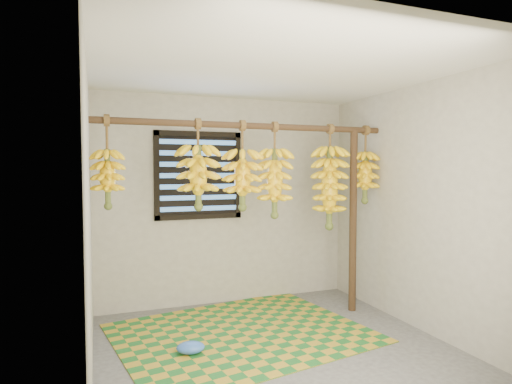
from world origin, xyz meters
name	(u,v)px	position (x,y,z in m)	size (l,w,h in m)	color
floor	(278,352)	(0.00, 0.00, -0.01)	(3.00, 3.00, 0.01)	#474747
ceiling	(279,69)	(0.00, 0.00, 2.40)	(3.00, 3.00, 0.01)	silver
wall_back	(227,201)	(0.00, 1.50, 1.20)	(3.00, 0.01, 2.40)	gray
wall_left	(88,220)	(-1.50, 0.00, 1.20)	(0.01, 3.00, 2.40)	gray
wall_right	(421,207)	(1.50, 0.00, 1.20)	(0.01, 3.00, 2.40)	gray
window	(199,175)	(-0.35, 1.48, 1.50)	(1.00, 0.04, 1.00)	black
hanging_pole	(251,126)	(0.00, 0.70, 2.00)	(0.06, 0.06, 3.00)	#3F2A19
support_post	(353,221)	(1.20, 0.70, 1.00)	(0.08, 0.08, 2.00)	#3F2A19
woven_mat	(242,333)	(-0.17, 0.49, 0.01)	(2.27, 1.82, 0.01)	#1C6023
plastic_bag	(191,348)	(-0.72, 0.20, 0.06)	(0.24, 0.18, 0.10)	blue
banana_bunch_a	(108,179)	(-1.35, 0.70, 1.49)	(0.29, 0.29, 0.83)	brown
banana_bunch_b	(198,177)	(-0.53, 0.70, 1.50)	(0.40, 0.40, 0.86)	brown
banana_bunch_c	(242,179)	(-0.09, 0.70, 1.47)	(0.36, 0.36, 0.88)	brown
banana_bunch_d	(275,183)	(0.26, 0.70, 1.43)	(0.35, 0.35, 0.97)	brown
banana_bunch_e	(330,188)	(0.90, 0.70, 1.37)	(0.35, 0.35, 1.11)	brown
banana_bunch_f	(365,177)	(1.35, 0.70, 1.49)	(0.28, 0.28, 0.85)	brown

